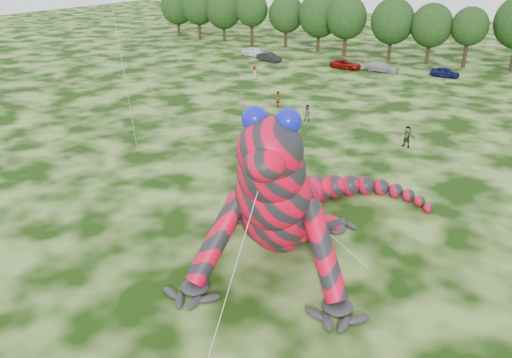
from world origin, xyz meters
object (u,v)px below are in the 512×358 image
object	(u,v)px
tree_2	(224,15)
tree_3	(252,19)
tree_7	(392,30)
tree_5	(319,22)
car_3	(382,67)
tree_6	(346,26)
inflatable_gecko	(286,166)
tree_8	(430,34)
car_2	(346,64)
spectator_5	(407,137)
spectator_1	(307,113)
car_4	(445,72)
tree_1	(199,13)
car_0	(254,52)
car_1	(269,57)
spectator_4	(255,73)
tree_4	(286,21)
tree_0	(178,12)
spectator_0	(278,99)
tree_9	(468,38)

from	to	relation	value
tree_2	tree_3	xyz separation A→B (m)	(7.30, -1.69, -0.10)
tree_7	tree_5	bearing A→B (deg)	172.87
tree_2	car_3	distance (m)	36.42
tree_6	inflatable_gecko	bearing A→B (deg)	-71.26
tree_8	car_2	distance (m)	13.87
spectator_5	spectator_1	distance (m)	10.86
tree_6	car_4	size ratio (longest dim) A/B	2.46
car_3	spectator_1	size ratio (longest dim) A/B	2.86
tree_6	tree_7	xyz separation A→B (m)	(7.48, 0.12, -0.01)
tree_3	tree_7	distance (m)	25.64
tree_1	car_0	distance (m)	21.10
spectator_1	tree_7	bearing A→B (deg)	89.91
car_1	spectator_4	bearing A→B (deg)	-148.65
tree_4	spectator_1	bearing A→B (deg)	-58.82
tree_4	tree_6	bearing A→B (deg)	-9.53
tree_1	tree_2	size ratio (longest dim) A/B	1.02
tree_5	car_4	size ratio (longest dim) A/B	2.54
car_3	tree_8	bearing A→B (deg)	-19.34
tree_0	spectator_0	world-z (taller)	tree_0
tree_3	car_0	world-z (taller)	tree_3
tree_2	tree_4	world-z (taller)	tree_2
inflatable_gecko	tree_2	distance (m)	73.25
spectator_1	tree_3	bearing A→B (deg)	124.35
car_0	spectator_5	distance (m)	43.96
car_1	spectator_4	xyz separation A→B (m)	(4.41, -11.54, 0.23)
tree_7	car_0	world-z (taller)	tree_7
tree_0	car_0	distance (m)	27.10
tree_6	tree_4	bearing A→B (deg)	170.47
tree_4	tree_5	world-z (taller)	tree_5
tree_3	spectator_5	bearing A→B (deg)	-43.68
car_4	spectator_1	world-z (taller)	spectator_1
tree_2	tree_6	xyz separation A→B (m)	(25.46, -2.08, -0.08)
spectator_4	tree_2	bearing A→B (deg)	40.19
spectator_4	tree_7	bearing A→B (deg)	-28.70
car_0	spectator_5	xyz separation A→B (m)	(33.25, -28.75, 0.19)
car_3	spectator_1	xyz separation A→B (m)	(1.00, -26.40, 0.14)
tree_7	spectator_4	xyz separation A→B (m)	(-11.31, -22.17, -3.82)
tree_2	tree_6	size ratio (longest dim) A/B	1.02
car_3	spectator_1	bearing A→B (deg)	-171.55
tree_2	car_2	bearing A→B (deg)	-21.03
car_3	spectator_4	size ratio (longest dim) A/B	2.64
inflatable_gecko	tree_7	world-z (taller)	tree_7
tree_7	tree_9	size ratio (longest dim) A/B	1.09
tree_0	tree_1	xyz separation A→B (m)	(6.20, -1.18, 0.15)
tree_4	car_4	size ratio (longest dim) A/B	2.34
car_3	spectator_4	xyz separation A→B (m)	(-13.01, -13.68, 0.21)
tree_5	spectator_4	size ratio (longest dim) A/B	5.33
tree_0	spectator_4	xyz separation A→B (m)	(33.17, -24.60, -3.84)
tree_0	tree_3	xyz separation A→B (m)	(18.84, -2.17, -0.03)
tree_9	car_4	bearing A→B (deg)	-96.85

